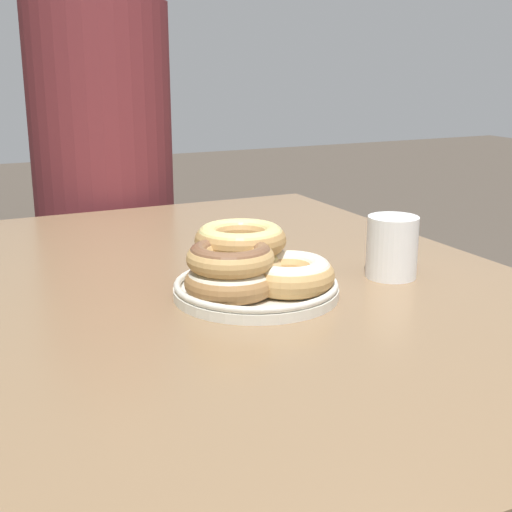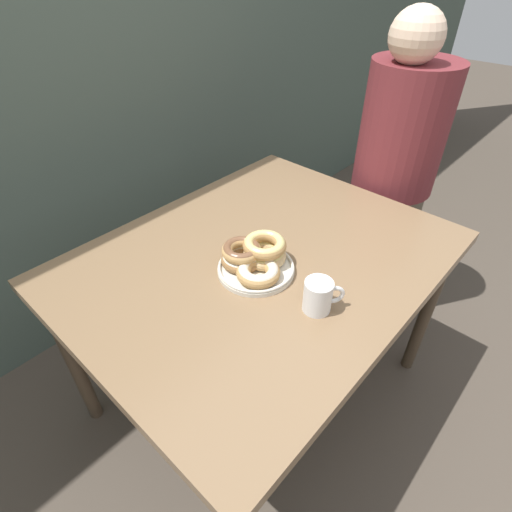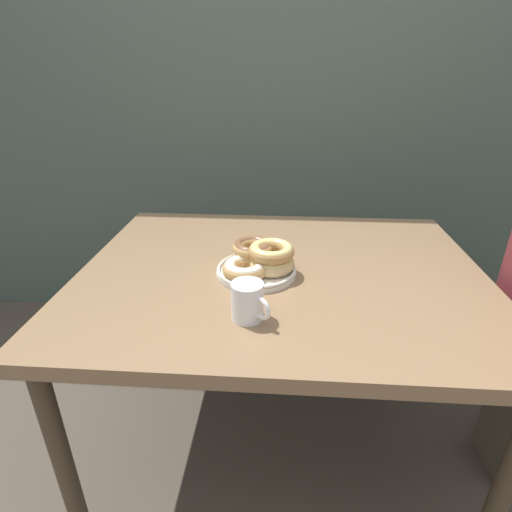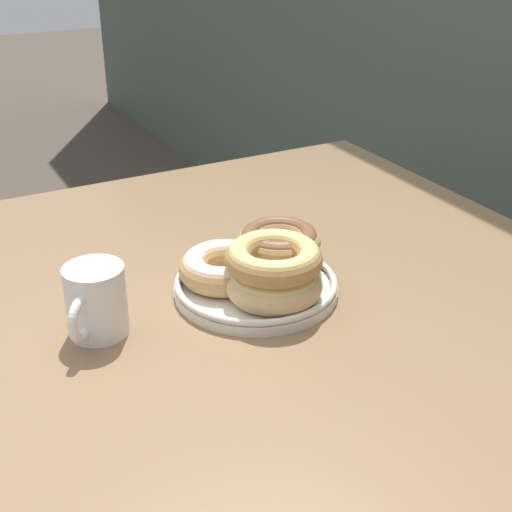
% 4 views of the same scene
% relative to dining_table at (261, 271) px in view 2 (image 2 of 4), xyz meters
% --- Properties ---
extents(ground_plane, '(14.00, 14.00, 0.00)m').
position_rel_dining_table_xyz_m(ground_plane, '(0.00, -0.20, -0.68)').
color(ground_plane, '#4C4238').
extents(wall_back, '(8.00, 0.05, 2.60)m').
position_rel_dining_table_xyz_m(wall_back, '(0.00, 0.93, 0.62)').
color(wall_back, '#47564C').
rests_on(wall_back, ground_plane).
extents(dining_table, '(1.22, 0.97, 0.75)m').
position_rel_dining_table_xyz_m(dining_table, '(0.00, 0.00, 0.00)').
color(dining_table, '#846647').
rests_on(dining_table, ground_plane).
extents(donut_plate, '(0.24, 0.26, 0.10)m').
position_rel_dining_table_xyz_m(donut_plate, '(-0.07, -0.03, 0.11)').
color(donut_plate, silver).
rests_on(donut_plate, dining_table).
extents(coffee_mug, '(0.10, 0.09, 0.10)m').
position_rel_dining_table_xyz_m(coffee_mug, '(-0.08, -0.28, 0.12)').
color(coffee_mug, white).
rests_on(coffee_mug, dining_table).
extents(person_figure, '(0.39, 0.35, 1.39)m').
position_rel_dining_table_xyz_m(person_figure, '(0.84, -0.04, 0.08)').
color(person_figure, brown).
rests_on(person_figure, ground_plane).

